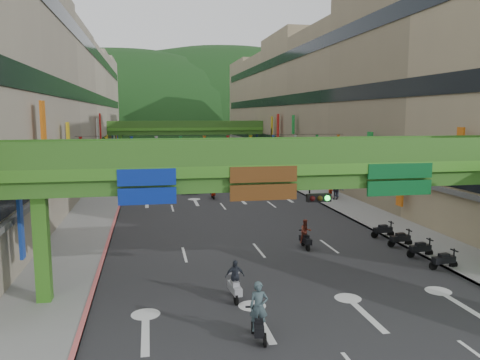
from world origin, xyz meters
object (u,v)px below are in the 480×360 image
object	(u,v)px
pedestrian_red	(332,191)
overpass_near	(313,180)
car_silver	(191,184)
car_yellow	(192,158)
scooter_rider_mid	(306,234)
scooter_rider_near	(259,313)

from	to	relation	value
pedestrian_red	overpass_near	bearing A→B (deg)	-133.71
car_silver	car_yellow	xyz separation A→B (m)	(2.99, 31.76, -0.15)
scooter_rider_mid	pedestrian_red	size ratio (longest dim) A/B	1.16
car_silver	scooter_rider_mid	bearing A→B (deg)	-70.28
overpass_near	pedestrian_red	world-z (taller)	overpass_near
scooter_rider_near	car_yellow	bearing A→B (deg)	86.91
scooter_rider_near	scooter_rider_mid	size ratio (longest dim) A/B	1.20
overpass_near	pedestrian_red	distance (m)	24.83
scooter_rider_mid	overpass_near	bearing A→B (deg)	-106.83
car_yellow	pedestrian_red	xyz separation A→B (m)	(10.05, -39.10, 0.18)
overpass_near	car_yellow	world-z (taller)	overpass_near
overpass_near	scooter_rider_near	xyz separation A→B (m)	(-3.56, -4.38, -4.16)
overpass_near	car_silver	size ratio (longest dim) A/B	6.07
car_yellow	pedestrian_red	bearing A→B (deg)	-66.19
car_yellow	scooter_rider_mid	bearing A→B (deg)	-78.54
scooter_rider_near	car_yellow	distance (m)	65.86
overpass_near	car_yellow	distance (m)	61.55
overpass_near	car_silver	bearing A→B (deg)	95.76
scooter_rider_mid	car_silver	distance (m)	23.65
scooter_rider_near	car_silver	world-z (taller)	scooter_rider_near
car_silver	pedestrian_red	world-z (taller)	pedestrian_red
scooter_rider_near	car_silver	xyz separation A→B (m)	(0.57, 34.00, -0.29)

